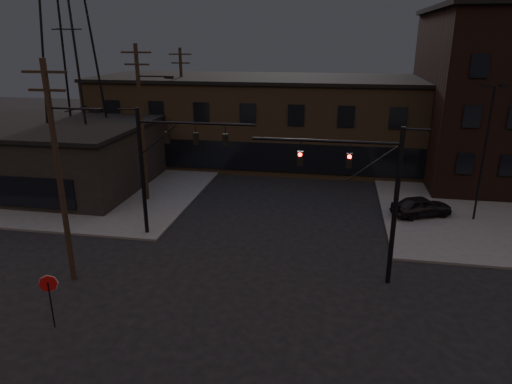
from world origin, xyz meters
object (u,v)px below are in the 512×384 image
parked_car_lot_a (421,206)px  parked_car_lot_b (456,174)px  stop_sign (49,289)px  traffic_signal_far (161,159)px  traffic_signal_near (372,189)px  car_crossing (288,163)px

parked_car_lot_a → parked_car_lot_b: bearing=-49.0°
stop_sign → parked_car_lot_a: size_ratio=0.60×
traffic_signal_far → traffic_signal_near: bearing=-16.2°
stop_sign → car_crossing: size_ratio=0.61×
parked_car_lot_b → parked_car_lot_a: bearing=154.5°
stop_sign → parked_car_lot_a: 23.73m
stop_sign → parked_car_lot_b: bearing=48.6°
parked_car_lot_a → parked_car_lot_b: 9.68m
traffic_signal_near → traffic_signal_far: size_ratio=1.00×
parked_car_lot_a → car_crossing: (-10.38, 10.38, -0.18)m
traffic_signal_near → parked_car_lot_a: 11.13m
traffic_signal_near → stop_sign: 15.17m
parked_car_lot_a → traffic_signal_near: bearing=133.0°
traffic_signal_near → stop_sign: (-13.36, -6.49, -3.09)m
stop_sign → parked_car_lot_a: bearing=42.3°
car_crossing → parked_car_lot_a: bearing=-63.1°
traffic_signal_near → car_crossing: traffic_signal_near is taller
stop_sign → parked_car_lot_b: size_ratio=0.54×
traffic_signal_far → car_crossing: bearing=70.3°
traffic_signal_far → stop_sign: size_ratio=3.23×
parked_car_lot_b → stop_sign: bearing=139.0°
traffic_signal_near → stop_sign: traffic_signal_near is taller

